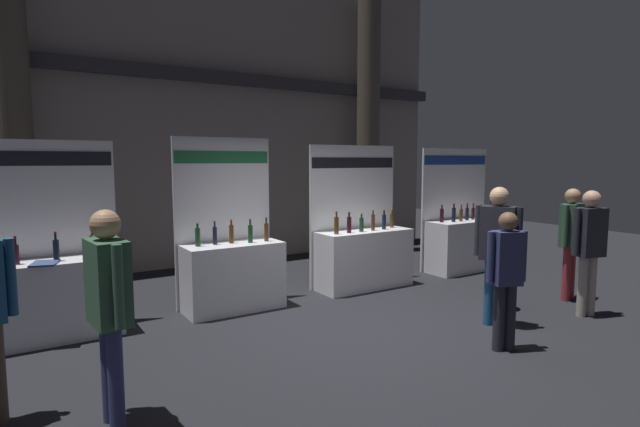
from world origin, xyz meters
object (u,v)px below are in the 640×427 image
visitor_2 (109,296)px  trash_bin (498,285)px  exhibitor_booth_2 (363,252)px  exhibitor_booth_3 (464,240)px  visitor_4 (506,271)px  exhibitor_booth_1 (232,268)px  visitor_6 (571,234)px  visitor_0 (498,242)px  visitor_5 (589,241)px  exhibitor_booth_0 (39,292)px

visitor_2 → trash_bin: bearing=87.8°
trash_bin → exhibitor_booth_2: bearing=113.3°
exhibitor_booth_3 → visitor_2: exhibitor_booth_3 is taller
exhibitor_booth_2 → visitor_4: 3.19m
exhibitor_booth_1 → visitor_6: (4.62, -2.38, 0.43)m
visitor_0 → exhibitor_booth_2: bearing=158.9°
trash_bin → visitor_6: size_ratio=0.41×
visitor_4 → visitor_6: (2.61, 0.79, 0.12)m
trash_bin → visitor_5: bearing=-48.9°
visitor_0 → visitor_4: (-0.62, -0.61, -0.19)m
visitor_0 → visitor_6: size_ratio=1.05×
trash_bin → visitor_6: (1.34, -0.28, 0.69)m
exhibitor_booth_0 → visitor_2: exhibitor_booth_0 is taller
exhibitor_booth_0 → exhibitor_booth_1: 2.46m
exhibitor_booth_3 → trash_bin: (-1.62, -2.06, -0.25)m
exhibitor_booth_3 → visitor_2: bearing=-160.8°
visitor_2 → exhibitor_booth_0: bearing=-177.6°
visitor_2 → visitor_5: (6.13, -0.51, -0.03)m
visitor_0 → exhibitor_booth_0: bearing=-143.9°
exhibitor_booth_1 → exhibitor_booth_2: (2.39, -0.02, -0.01)m
exhibitor_booth_2 → visitor_6: size_ratio=1.39×
exhibitor_booth_1 → trash_bin: exhibitor_booth_1 is taller
visitor_0 → visitor_5: bearing=47.0°
visitor_0 → visitor_2: visitor_0 is taller
trash_bin → visitor_4: (-1.28, -1.07, 0.58)m
visitor_6 → exhibitor_booth_2: bearing=122.8°
trash_bin → visitor_2: size_ratio=0.40×
visitor_0 → visitor_2: (-4.71, 0.09, -0.03)m
exhibitor_booth_2 → visitor_5: exhibitor_booth_2 is taller
visitor_4 → visitor_5: 2.06m
exhibitor_booth_2 → visitor_6: 3.28m
exhibitor_booth_3 → visitor_4: exhibitor_booth_3 is taller
visitor_5 → trash_bin: bearing=-32.5°
exhibitor_booth_0 → exhibitor_booth_3: bearing=-0.9°
exhibitor_booth_0 → trash_bin: size_ratio=3.41×
exhibitor_booth_1 → visitor_4: (2.00, -3.17, 0.32)m
exhibitor_booth_3 → visitor_6: (-0.29, -2.34, 0.44)m
visitor_5 → visitor_6: bearing=-117.1°
exhibitor_booth_1 → visitor_6: 5.21m
exhibitor_booth_2 → exhibitor_booth_3: bearing=-0.5°
visitor_2 → visitor_6: 6.70m
trash_bin → exhibitor_booth_0: bearing=159.3°
exhibitor_booth_3 → visitor_4: 4.28m
exhibitor_booth_2 → visitor_5: (1.66, -2.96, 0.45)m
visitor_2 → visitor_4: bearing=74.2°
exhibitor_booth_3 → visitor_0: exhibitor_booth_3 is taller
visitor_0 → visitor_4: size_ratio=1.15×
exhibitor_booth_0 → trash_bin: 6.14m
visitor_5 → visitor_4: bearing=21.6°
trash_bin → visitor_0: size_ratio=0.39×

